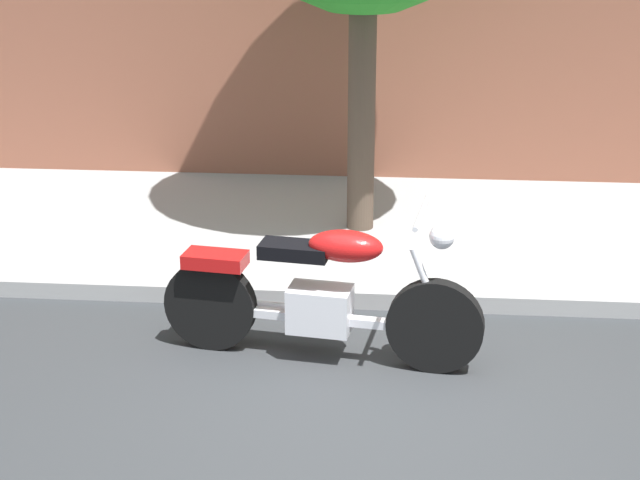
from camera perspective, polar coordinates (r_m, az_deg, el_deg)
ground_plane at (r=6.48m, az=3.10°, el=-9.55°), size 60.00×60.00×0.00m
sidewalk at (r=9.30m, az=3.74°, el=0.41°), size 18.80×3.26×0.14m
motorcycle at (r=6.85m, az=-0.01°, el=-3.28°), size 2.29×0.74×1.17m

